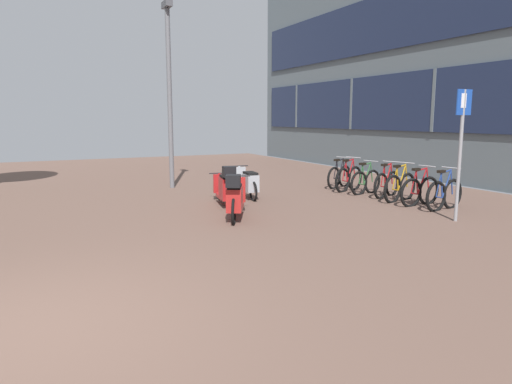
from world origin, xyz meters
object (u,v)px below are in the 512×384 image
(bicycle_rack_02, at_px, (400,187))
(bicycle_rack_06, at_px, (339,176))
(bicycle_rack_03, at_px, (387,184))
(scooter_mid, at_px, (235,198))
(bicycle_rack_01, at_px, (420,191))
(bicycle_rack_00, at_px, (444,194))
(lamp_post, at_px, (169,86))
(parking_sign, at_px, (461,141))
(bicycle_rack_04, at_px, (366,182))
(scooter_near, at_px, (248,183))
(bicycle_rack_05, at_px, (349,179))
(scooter_far, at_px, (226,187))

(bicycle_rack_02, xyz_separation_m, bicycle_rack_06, (0.03, 2.58, -0.02))
(bicycle_rack_03, relative_size, scooter_mid, 0.77)
(bicycle_rack_01, height_order, bicycle_rack_06, bicycle_rack_01)
(bicycle_rack_00, height_order, bicycle_rack_01, bicycle_rack_00)
(bicycle_rack_00, distance_m, lamp_post, 8.10)
(bicycle_rack_01, distance_m, parking_sign, 2.17)
(bicycle_rack_00, bearing_deg, lamp_post, 127.45)
(bicycle_rack_04, height_order, scooter_mid, scooter_mid)
(bicycle_rack_06, bearing_deg, bicycle_rack_02, -90.72)
(bicycle_rack_02, height_order, lamp_post, lamp_post)
(parking_sign, bearing_deg, bicycle_rack_01, 67.89)
(bicycle_rack_01, distance_m, scooter_near, 4.30)
(bicycle_rack_05, distance_m, scooter_far, 4.16)
(bicycle_rack_01, xyz_separation_m, scooter_mid, (-4.64, 0.52, 0.11))
(scooter_near, height_order, scooter_mid, scooter_mid)
(scooter_mid, xyz_separation_m, lamp_post, (0.08, 4.90, 2.55))
(bicycle_rack_04, xyz_separation_m, scooter_near, (-3.24, 0.85, 0.06))
(bicycle_rack_03, xyz_separation_m, lamp_post, (-4.68, 4.14, 2.66))
(bicycle_rack_04, xyz_separation_m, bicycle_rack_05, (-0.09, 0.64, 0.02))
(bicycle_rack_02, height_order, bicycle_rack_04, bicycle_rack_02)
(bicycle_rack_02, relative_size, scooter_mid, 0.82)
(bicycle_rack_05, xyz_separation_m, scooter_mid, (-4.50, -2.05, 0.11))
(bicycle_rack_01, bearing_deg, scooter_near, 139.81)
(bicycle_rack_01, relative_size, scooter_far, 0.76)
(bicycle_rack_05, relative_size, scooter_far, 0.75)
(bicycle_rack_00, bearing_deg, bicycle_rack_04, 93.23)
(bicycle_rack_02, height_order, bicycle_rack_06, bicycle_rack_02)
(parking_sign, distance_m, lamp_post, 8.17)
(bicycle_rack_02, height_order, parking_sign, parking_sign)
(scooter_mid, xyz_separation_m, parking_sign, (3.98, -2.14, 1.17))
(bicycle_rack_01, height_order, parking_sign, parking_sign)
(bicycle_rack_00, distance_m, bicycle_rack_04, 2.58)
(parking_sign, bearing_deg, bicycle_rack_04, 80.29)
(bicycle_rack_03, bearing_deg, bicycle_rack_01, -95.38)
(lamp_post, bearing_deg, bicycle_rack_03, -41.52)
(bicycle_rack_05, height_order, lamp_post, lamp_post)
(bicycle_rack_01, relative_size, scooter_near, 0.76)
(scooter_mid, bearing_deg, lamp_post, 89.06)
(bicycle_rack_03, bearing_deg, bicycle_rack_02, -102.63)
(bicycle_rack_02, xyz_separation_m, scooter_near, (-3.26, 2.13, 0.04))
(bicycle_rack_04, height_order, scooter_far, scooter_far)
(bicycle_rack_04, bearing_deg, bicycle_rack_02, -88.80)
(scooter_near, relative_size, parking_sign, 0.68)
(bicycle_rack_02, distance_m, scooter_mid, 4.62)
(bicycle_rack_02, relative_size, bicycle_rack_04, 1.08)
(bicycle_rack_03, bearing_deg, scooter_mid, -170.89)
(bicycle_rack_02, height_order, bicycle_rack_03, bicycle_rack_02)
(bicycle_rack_02, distance_m, bicycle_rack_06, 2.58)
(scooter_mid, distance_m, parking_sign, 4.67)
(bicycle_rack_04, bearing_deg, scooter_near, 165.36)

